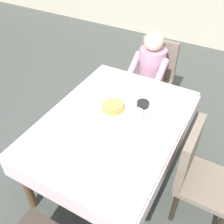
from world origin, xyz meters
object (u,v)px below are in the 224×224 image
(breakfast_stack, at_px, (113,107))
(chair_diner, at_px, (154,74))
(plate_breakfast, at_px, (114,109))
(cup_coffee, at_px, (138,114))
(bowl_butter, at_px, (143,104))
(diner_person, at_px, (150,70))
(chair_right_side, at_px, (198,171))
(spoon_near_edge, at_px, (99,132))
(fork_left_of_plate, at_px, (94,104))
(syrup_pitcher, at_px, (97,87))
(dining_table_main, at_px, (113,128))
(knife_right_of_plate, at_px, (132,118))

(breakfast_stack, bearing_deg, chair_diner, 90.62)
(plate_breakfast, bearing_deg, cup_coffee, 1.61)
(bowl_butter, bearing_deg, plate_breakfast, -139.17)
(bowl_butter, bearing_deg, chair_diner, 104.05)
(diner_person, distance_m, chair_right_side, 1.33)
(chair_right_side, relative_size, breakfast_stack, 4.48)
(chair_diner, height_order, breakfast_stack, chair_diner)
(spoon_near_edge, bearing_deg, cup_coffee, 54.56)
(chair_right_side, distance_m, fork_left_of_plate, 1.05)
(chair_right_side, bearing_deg, spoon_near_edge, -77.26)
(bowl_butter, distance_m, syrup_pitcher, 0.48)
(diner_person, xyz_separation_m, spoon_near_edge, (0.04, -1.19, 0.07))
(fork_left_of_plate, height_order, spoon_near_edge, same)
(chair_diner, xyz_separation_m, breakfast_stack, (0.01, -1.05, 0.25))
(bowl_butter, bearing_deg, chair_right_side, -25.28)
(dining_table_main, xyz_separation_m, plate_breakfast, (-0.06, 0.12, 0.10))
(diner_person, bearing_deg, syrup_pitcher, 69.52)
(diner_person, distance_m, syrup_pitcher, 0.77)
(diner_person, distance_m, plate_breakfast, 0.90)
(dining_table_main, bearing_deg, fork_left_of_plate, 158.20)
(diner_person, xyz_separation_m, syrup_pitcher, (-0.27, -0.71, 0.11))
(dining_table_main, bearing_deg, chair_diner, 93.64)
(cup_coffee, relative_size, bowl_butter, 1.03)
(chair_right_side, xyz_separation_m, syrup_pitcher, (-1.11, 0.30, 0.25))
(chair_right_side, relative_size, cup_coffee, 8.23)
(dining_table_main, distance_m, chair_right_side, 0.78)
(syrup_pitcher, xyz_separation_m, spoon_near_edge, (0.31, -0.48, -0.04))
(chair_diner, relative_size, chair_right_side, 1.00)
(breakfast_stack, height_order, syrup_pitcher, syrup_pitcher)
(cup_coffee, bearing_deg, chair_right_side, -11.96)
(dining_table_main, bearing_deg, spoon_near_edge, -99.60)
(bowl_butter, bearing_deg, breakfast_stack, -139.67)
(bowl_butter, distance_m, knife_right_of_plate, 0.20)
(chair_diner, bearing_deg, syrup_pitcher, 72.97)
(chair_diner, xyz_separation_m, diner_person, (-0.00, -0.16, 0.14))
(bowl_butter, relative_size, syrup_pitcher, 1.38)
(breakfast_stack, xyz_separation_m, cup_coffee, (0.24, 0.01, 0.01))
(chair_right_side, relative_size, fork_left_of_plate, 5.17)
(cup_coffee, distance_m, syrup_pitcher, 0.54)
(bowl_butter, distance_m, spoon_near_edge, 0.51)
(chair_diner, xyz_separation_m, cup_coffee, (0.25, -1.04, 0.25))
(syrup_pitcher, height_order, spoon_near_edge, syrup_pitcher)
(spoon_near_edge, bearing_deg, fork_left_of_plate, 126.19)
(cup_coffee, xyz_separation_m, syrup_pitcher, (-0.51, 0.18, -0.01))
(plate_breakfast, distance_m, spoon_near_edge, 0.30)
(bowl_butter, height_order, fork_left_of_plate, bowl_butter)
(chair_diner, xyz_separation_m, fork_left_of_plate, (-0.17, -1.07, 0.21))
(plate_breakfast, bearing_deg, diner_person, 90.97)
(plate_breakfast, bearing_deg, chair_right_side, -8.21)
(plate_breakfast, relative_size, spoon_near_edge, 1.87)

